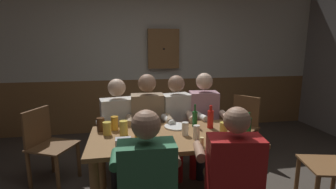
% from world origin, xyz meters
% --- Properties ---
extents(back_wall_upper, '(6.44, 0.12, 1.70)m').
position_xyz_m(back_wall_upper, '(0.00, 2.55, 1.82)').
color(back_wall_upper, beige).
extents(back_wall_wainscot, '(6.44, 0.12, 0.97)m').
position_xyz_m(back_wall_wainscot, '(0.00, 2.55, 0.49)').
color(back_wall_wainscot, brown).
rests_on(back_wall_wainscot, ground_plane).
extents(dining_table, '(1.61, 0.81, 0.73)m').
position_xyz_m(dining_table, '(0.00, 0.19, 0.62)').
color(dining_table, brown).
rests_on(dining_table, ground_plane).
extents(person_0, '(0.58, 0.57, 1.21)m').
position_xyz_m(person_0, '(-0.53, 0.82, 0.67)').
color(person_0, silver).
rests_on(person_0, ground_plane).
extents(person_1, '(0.54, 0.52, 1.26)m').
position_xyz_m(person_1, '(-0.18, 0.83, 0.70)').
color(person_1, '#997F60').
rests_on(person_1, ground_plane).
extents(person_2, '(0.54, 0.58, 1.23)m').
position_xyz_m(person_2, '(0.19, 0.83, 0.68)').
color(person_2, silver).
rests_on(person_2, ground_plane).
extents(person_3, '(0.53, 0.56, 1.26)m').
position_xyz_m(person_3, '(0.54, 0.83, 0.69)').
color(person_3, '#B78493').
rests_on(person_3, ground_plane).
extents(person_4, '(0.54, 0.53, 1.18)m').
position_xyz_m(person_4, '(-0.32, -0.43, 0.65)').
color(person_4, '#33724C').
rests_on(person_4, ground_plane).
extents(person_5, '(0.58, 0.58, 1.17)m').
position_xyz_m(person_5, '(0.34, -0.43, 0.65)').
color(person_5, '#AD1919').
rests_on(person_5, ground_plane).
extents(chair_empty_near_left, '(0.59, 0.59, 0.88)m').
position_xyz_m(chair_empty_near_left, '(-1.37, 0.84, 0.48)').
color(chair_empty_near_left, brown).
rests_on(chair_empty_near_left, ground_plane).
extents(chair_empty_far_end, '(0.62, 0.62, 0.88)m').
position_xyz_m(chair_empty_far_end, '(1.18, 1.08, 0.48)').
color(chair_empty_far_end, brown).
rests_on(chair_empty_far_end, ground_plane).
extents(table_candle, '(0.04, 0.04, 0.08)m').
position_xyz_m(table_candle, '(0.19, -0.12, 0.77)').
color(table_candle, '#F9E08C').
rests_on(table_candle, dining_table).
extents(condiment_caddy, '(0.14, 0.10, 0.05)m').
position_xyz_m(condiment_caddy, '(-0.48, 0.05, 0.75)').
color(condiment_caddy, '#B2B7BC').
rests_on(condiment_caddy, dining_table).
extents(plate_0, '(0.26, 0.26, 0.01)m').
position_xyz_m(plate_0, '(0.08, 0.42, 0.74)').
color(plate_0, white).
rests_on(plate_0, dining_table).
extents(bottle_0, '(0.07, 0.07, 0.25)m').
position_xyz_m(bottle_0, '(0.44, 0.33, 0.83)').
color(bottle_0, red).
rests_on(bottle_0, dining_table).
extents(bottle_1, '(0.06, 0.06, 0.25)m').
position_xyz_m(bottle_1, '(0.28, 0.40, 0.82)').
color(bottle_1, '#195923').
rests_on(bottle_1, dining_table).
extents(bottle_2, '(0.05, 0.05, 0.23)m').
position_xyz_m(bottle_2, '(0.73, 0.06, 0.82)').
color(bottle_2, '#195923').
rests_on(bottle_2, dining_table).
extents(pint_glass_0, '(0.08, 0.08, 0.11)m').
position_xyz_m(pint_glass_0, '(0.70, 0.29, 0.78)').
color(pint_glass_0, '#4C2D19').
rests_on(pint_glass_0, dining_table).
extents(pint_glass_1, '(0.08, 0.08, 0.14)m').
position_xyz_m(pint_glass_1, '(-0.71, 0.44, 0.80)').
color(pint_glass_1, '#4C2D19').
rests_on(pint_glass_1, dining_table).
extents(pint_glass_2, '(0.06, 0.06, 0.14)m').
position_xyz_m(pint_glass_2, '(0.20, 0.04, 0.80)').
color(pint_glass_2, white).
rests_on(pint_glass_2, dining_table).
extents(pint_glass_3, '(0.08, 0.08, 0.16)m').
position_xyz_m(pint_glass_3, '(0.45, 0.02, 0.81)').
color(pint_glass_3, '#E5C64C').
rests_on(pint_glass_3, dining_table).
extents(pint_glass_4, '(0.08, 0.08, 0.13)m').
position_xyz_m(pint_glass_4, '(-0.64, 0.31, 0.79)').
color(pint_glass_4, '#E5C64C').
rests_on(pint_glass_4, dining_table).
extents(pint_glass_5, '(0.07, 0.07, 0.13)m').
position_xyz_m(pint_glass_5, '(0.12, 0.16, 0.80)').
color(pint_glass_5, white).
rests_on(pint_glass_5, dining_table).
extents(pint_glass_6, '(0.08, 0.08, 0.14)m').
position_xyz_m(pint_glass_6, '(-0.57, 0.44, 0.80)').
color(pint_glass_6, gold).
rests_on(pint_glass_6, dining_table).
extents(pint_glass_7, '(0.08, 0.08, 0.15)m').
position_xyz_m(pint_glass_7, '(-0.48, 0.26, 0.80)').
color(pint_glass_7, '#E5C64C').
rests_on(pint_glass_7, dining_table).
extents(pint_glass_8, '(0.06, 0.06, 0.16)m').
position_xyz_m(pint_glass_8, '(-0.34, 0.15, 0.81)').
color(pint_glass_8, gold).
rests_on(pint_glass_8, dining_table).
extents(wall_dart_cabinet, '(0.56, 0.15, 0.70)m').
position_xyz_m(wall_dart_cabinet, '(0.26, 2.42, 1.53)').
color(wall_dart_cabinet, brown).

